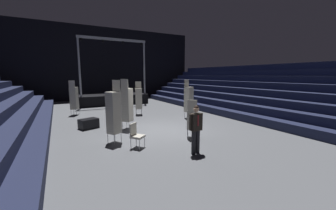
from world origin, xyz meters
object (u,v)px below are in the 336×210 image
Objects in this scene: chair_stack_mid_centre at (139,98)px; man_with_tie at (196,127)px; chair_stack_mid_right at (127,104)px; equipment_road_case at (89,124)px; loose_chair_near_man at (136,134)px; chair_stack_rear_left at (74,98)px; chair_stack_mid_left at (114,112)px; stage_riser at (113,98)px; chair_stack_front_left at (192,119)px; chair_stack_front_right at (189,99)px.

man_with_tie is at bearing 101.51° from chair_stack_mid_centre.
chair_stack_mid_right is 2.84× the size of equipment_road_case.
chair_stack_mid_centre is 6.64m from loose_chair_near_man.
chair_stack_rear_left is (-2.12, 5.34, -0.08)m from chair_stack_mid_right.
chair_stack_rear_left is 2.53× the size of loose_chair_near_man.
chair_stack_mid_left is 1.00× the size of chair_stack_mid_right.
chair_stack_mid_left reaches higher than man_with_tie.
stage_riser reaches higher than chair_stack_front_left.
chair_stack_mid_centre reaches higher than chair_stack_front_left.
stage_riser reaches higher than equipment_road_case.
chair_stack_front_right reaches higher than equipment_road_case.
man_with_tie is 0.70× the size of chair_stack_front_right.
chair_stack_mid_left reaches higher than loose_chair_near_man.
loose_chair_near_man is (-0.56, -2.82, -0.75)m from chair_stack_mid_right.
chair_stack_front_right is 0.97× the size of chair_stack_mid_right.
stage_riser reaches higher than chair_stack_front_right.
chair_stack_rear_left is at bearing 154.65° from chair_stack_front_left.
chair_stack_mid_left is at bearing 9.20° from chair_stack_front_right.
chair_stack_mid_right is at bearing -6.80° from chair_stack_front_right.
chair_stack_mid_centre is at bearing -86.65° from stage_riser.
chair_stack_front_right is 5.96m from chair_stack_mid_left.
chair_stack_front_right is 1.04× the size of chair_stack_rear_left.
man_with_tie is at bearing -26.05° from chair_stack_mid_right.
chair_stack_front_right is at bearing 59.55° from chair_stack_mid_right.
loose_chair_near_man is (-2.05, -12.23, -0.07)m from stage_riser.
chair_stack_front_left is at bearing -45.42° from equipment_road_case.
chair_stack_front_left is 9.17m from chair_stack_rear_left.
chair_stack_front_right reaches higher than chair_stack_rear_left.
loose_chair_near_man is at bearing -177.34° from chair_stack_mid_left.
chair_stack_mid_left is (-2.64, -11.26, 0.68)m from stage_riser.
stage_riser is 6.12m from chair_stack_mid_centre.
chair_stack_front_right reaches higher than loose_chair_near_man.
equipment_road_case is (-3.27, -8.36, -0.35)m from stage_riser.
stage_riser is 12.25m from chair_stack_front_left.
chair_stack_rear_left is at bearing -117.18° from loose_chair_near_man.
chair_stack_front_left is at bearing -87.44° from stage_riser.
man_with_tie reaches higher than loose_chair_near_man.
chair_stack_mid_right is at bearing -59.88° from chair_stack_mid_left.
stage_riser is at bearing 68.66° from equipment_road_case.
man_with_tie is at bearing 42.10° from chair_stack_front_right.
equipment_road_case is (-2.84, 5.47, -0.73)m from man_with_tie.
chair_stack_mid_centre is at bearing -149.40° from loose_chair_near_man.
chair_stack_mid_right is at bearing -139.14° from loose_chair_near_man.
chair_stack_mid_left is 3.13m from equipment_road_case.
chair_stack_rear_left is (-4.16, 8.17, 0.34)m from chair_stack_front_left.
chair_stack_front_right is 6.11m from equipment_road_case.
equipment_road_case is (0.35, -4.30, -0.94)m from chair_stack_rear_left.
chair_stack_front_right is 6.00m from loose_chair_near_man.
stage_riser is at bearing -137.53° from loose_chair_near_man.
chair_stack_front_right reaches higher than chair_stack_front_left.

